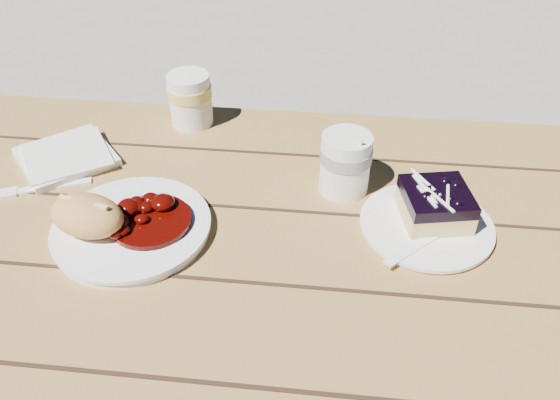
# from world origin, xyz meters

# --- Properties ---
(picnic_table) EXTENTS (2.00, 1.55, 0.75)m
(picnic_table) POSITION_xyz_m (0.00, -0.00, 0.59)
(picnic_table) COLOR brown
(picnic_table) RESTS_ON ground
(main_plate) EXTENTS (0.23, 0.23, 0.02)m
(main_plate) POSITION_xyz_m (-0.39, 0.00, 0.76)
(main_plate) COLOR white
(main_plate) RESTS_ON picnic_table
(goulash_stew) EXTENTS (0.12, 0.12, 0.04)m
(goulash_stew) POSITION_xyz_m (-0.36, 0.01, 0.79)
(goulash_stew) COLOR #3F0502
(goulash_stew) RESTS_ON main_plate
(bread_roll) EXTENTS (0.13, 0.10, 0.06)m
(bread_roll) POSITION_xyz_m (-0.44, -0.02, 0.80)
(bread_roll) COLOR tan
(bread_roll) RESTS_ON main_plate
(dessert_plate) EXTENTS (0.20, 0.20, 0.01)m
(dessert_plate) POSITION_xyz_m (0.06, 0.06, 0.76)
(dessert_plate) COLOR white
(dessert_plate) RESTS_ON picnic_table
(blueberry_cake) EXTENTS (0.11, 0.11, 0.06)m
(blueberry_cake) POSITION_xyz_m (0.07, 0.08, 0.79)
(blueberry_cake) COLOR #DFC279
(blueberry_cake) RESTS_ON dessert_plate
(fork_dessert) EXTENTS (0.13, 0.13, 0.00)m
(fork_dessert) POSITION_xyz_m (0.04, 0.01, 0.76)
(fork_dessert) COLOR white
(fork_dessert) RESTS_ON dessert_plate
(coffee_cup) EXTENTS (0.08, 0.08, 0.10)m
(coffee_cup) POSITION_xyz_m (-0.07, 0.15, 0.80)
(coffee_cup) COLOR white
(coffee_cup) RESTS_ON picnic_table
(napkin_stack) EXTENTS (0.21, 0.21, 0.01)m
(napkin_stack) POSITION_xyz_m (-0.57, 0.18, 0.76)
(napkin_stack) COLOR white
(napkin_stack) RESTS_ON picnic_table
(fork_table) EXTENTS (0.16, 0.08, 0.00)m
(fork_table) POSITION_xyz_m (-0.56, 0.10, 0.75)
(fork_table) COLOR white
(fork_table) RESTS_ON picnic_table
(second_cup) EXTENTS (0.08, 0.08, 0.10)m
(second_cup) POSITION_xyz_m (-0.37, 0.33, 0.80)
(second_cup) COLOR white
(second_cup) RESTS_ON picnic_table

